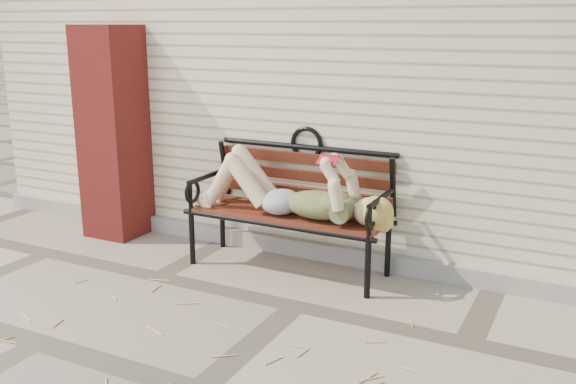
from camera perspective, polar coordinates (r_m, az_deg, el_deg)
The scene contains 7 objects.
ground at distance 4.78m, azimuth 0.68°, elevation -10.11°, with size 80.00×80.00×0.00m, color gray.
house_wall at distance 7.17m, azimuth 11.48°, elevation 10.41°, with size 8.00×4.00×3.00m, color beige.
foundation_strip at distance 5.57m, azimuth 5.09°, elevation -5.61°, with size 8.00×0.10×0.15m, color #A19C91.
brick_pillar at distance 6.34m, azimuth -15.24°, elevation 5.09°, with size 0.50×0.50×2.00m, color maroon.
garden_bench at distance 5.34m, azimuth 0.50°, elevation 0.04°, with size 1.80×0.72×1.17m.
reading_woman at distance 5.20m, azimuth -0.05°, elevation 0.08°, with size 1.70×0.39×0.54m.
straw_scatter at distance 4.62m, azimuth -7.64°, elevation -11.09°, with size 3.05×1.61×0.01m.
Camera 1 is at (1.90, -3.90, 2.01)m, focal length 40.00 mm.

